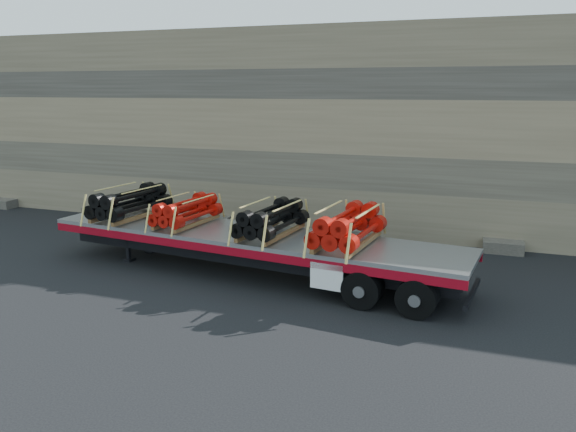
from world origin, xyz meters
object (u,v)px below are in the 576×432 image
Objects in this scene: bundle_midrear at (271,220)px; bundle_rear at (348,228)px; trailer at (249,253)px; bundle_midfront at (186,212)px; bundle_front at (130,203)px.

bundle_rear is (2.11, -0.24, 0.03)m from bundle_midrear.
bundle_midrear is at bearing -180.00° from bundle_rear.
bundle_rear reaches higher than trailer.
bundle_rear is at bearing 0.00° from bundle_midrear.
bundle_midfront reaches higher than trailer.
bundle_front is 1.16× the size of bundle_midfront.
bundle_front is 0.99× the size of bundle_rear.
bundle_rear is at bearing 0.00° from trailer.
bundle_rear is at bearing 0.00° from bundle_front.
bundle_front reaches higher than bundle_midrear.
bundle_midfront is (2.03, -0.23, -0.06)m from bundle_front.
bundle_midrear reaches higher than bundle_midfront.
bundle_midfront is at bearing 0.00° from bundle_front.
bundle_front is at bearing -180.00° from bundle_midrear.
trailer is 5.11× the size of bundle_midrear.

